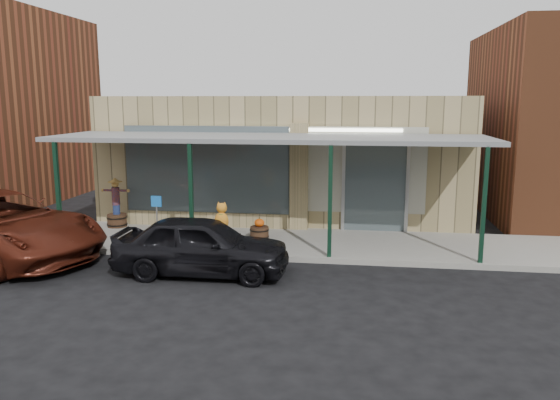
# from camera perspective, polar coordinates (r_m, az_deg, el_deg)

# --- Properties ---
(ground) EXTENTS (120.00, 120.00, 0.00)m
(ground) POSITION_cam_1_polar(r_m,az_deg,el_deg) (12.27, -3.92, -9.05)
(ground) COLOR black
(ground) RESTS_ON ground
(sidewalk) EXTENTS (40.00, 3.20, 0.15)m
(sidewalk) POSITION_cam_1_polar(r_m,az_deg,el_deg) (15.63, -1.19, -4.45)
(sidewalk) COLOR gray
(sidewalk) RESTS_ON ground
(storefront) EXTENTS (12.00, 6.25, 4.20)m
(storefront) POSITION_cam_1_polar(r_m,az_deg,el_deg) (19.72, 0.93, 4.62)
(storefront) COLOR tan
(storefront) RESTS_ON ground
(awning) EXTENTS (12.00, 3.00, 3.04)m
(awning) POSITION_cam_1_polar(r_m,az_deg,el_deg) (15.11, -1.25, 6.34)
(awning) COLOR gray
(awning) RESTS_ON ground
(block_buildings_near) EXTENTS (61.00, 8.00, 8.00)m
(block_buildings_near) POSITION_cam_1_polar(r_m,az_deg,el_deg) (20.51, 6.96, 9.45)
(block_buildings_near) COLOR brown
(block_buildings_near) RESTS_ON ground
(barrel_scarecrow) EXTENTS (0.93, 0.73, 1.55)m
(barrel_scarecrow) POSITION_cam_1_polar(r_m,az_deg,el_deg) (17.86, -16.71, -1.03)
(barrel_scarecrow) COLOR #44271B
(barrel_scarecrow) RESTS_ON sidewalk
(barrel_pumpkin) EXTENTS (0.67, 0.67, 0.63)m
(barrel_pumpkin) POSITION_cam_1_polar(r_m,az_deg,el_deg) (15.69, -2.17, -3.27)
(barrel_pumpkin) COLOR #44271B
(barrel_pumpkin) RESTS_ON sidewalk
(handicap_sign) EXTENTS (0.29, 0.04, 1.41)m
(handicap_sign) POSITION_cam_1_polar(r_m,az_deg,el_deg) (15.00, -12.75, -1.47)
(handicap_sign) COLOR gray
(handicap_sign) RESTS_ON sidewalk
(parked_sedan) EXTENTS (4.15, 1.80, 1.62)m
(parked_sedan) POSITION_cam_1_polar(r_m,az_deg,el_deg) (13.03, -8.19, -4.71)
(parked_sedan) COLOR black
(parked_sedan) RESTS_ON ground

